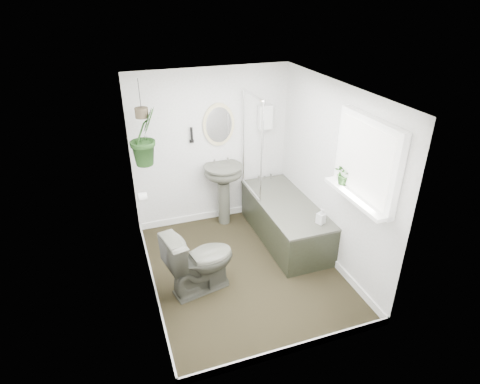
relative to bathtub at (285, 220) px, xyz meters
name	(u,v)px	position (x,y,z in m)	size (l,w,h in m)	color
floor	(244,270)	(-0.80, -0.50, -0.30)	(2.30, 2.80, 0.02)	black
ceiling	(245,89)	(-0.80, -0.50, 2.02)	(2.30, 2.80, 0.02)	white
wall_back	(211,148)	(-0.80, 0.91, 0.86)	(2.30, 0.02, 2.30)	white
wall_front	(300,261)	(-0.80, -1.91, 0.86)	(2.30, 0.02, 2.30)	white
wall_left	(142,206)	(-1.96, -0.50, 0.86)	(0.02, 2.80, 2.30)	white
wall_right	(332,176)	(0.36, -0.50, 0.86)	(0.02, 2.80, 2.30)	white
skirting	(244,266)	(-0.80, -0.50, -0.24)	(2.30, 2.80, 0.10)	white
bathtub	(285,220)	(0.00, 0.00, 0.00)	(0.72, 1.72, 0.58)	#46483D
bath_screen	(252,146)	(-0.33, 0.49, 0.99)	(0.04, 0.72, 1.40)	silver
shower_box	(265,117)	(0.00, 0.84, 1.26)	(0.20, 0.10, 0.35)	white
oval_mirror	(219,125)	(-0.69, 0.87, 1.21)	(0.46, 0.03, 0.62)	beige
wall_sconce	(192,135)	(-1.09, 0.86, 1.11)	(0.04, 0.04, 0.22)	black
toilet_roll_holder	(143,197)	(-1.90, 0.20, 0.61)	(0.11, 0.11, 0.11)	white
window_recess	(367,160)	(0.29, -1.20, 1.36)	(0.08, 1.00, 0.90)	white
window_sill	(356,197)	(0.22, -1.20, 0.94)	(0.18, 1.00, 0.04)	white
window_blinds	(363,161)	(0.24, -1.20, 1.36)	(0.01, 0.86, 0.76)	white
toilet	(200,260)	(-1.40, -0.66, 0.12)	(0.46, 0.81, 0.83)	#46483D
pedestal_sink	(224,194)	(-0.69, 0.70, 0.18)	(0.56, 0.47, 0.95)	#46483D
sill_plant	(344,173)	(0.25, -0.90, 1.09)	(0.23, 0.20, 0.26)	black
hanging_plant	(144,137)	(-1.77, 0.45, 1.30)	(0.40, 0.32, 0.73)	black
soap_bottle	(321,216)	(0.18, -0.63, 0.39)	(0.09, 0.09, 0.21)	black
hanging_pot	(142,113)	(-1.77, 0.45, 1.60)	(0.16, 0.16, 0.12)	#413727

